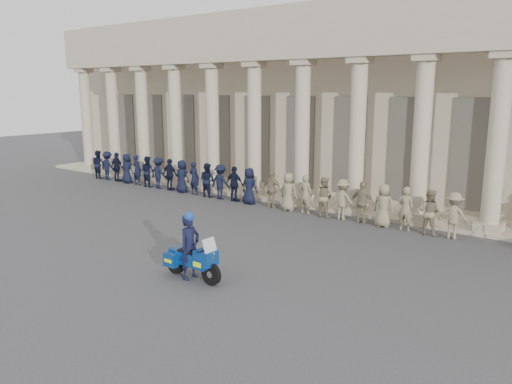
# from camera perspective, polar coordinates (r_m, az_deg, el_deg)

# --- Properties ---
(ground) EXTENTS (90.00, 90.00, 0.00)m
(ground) POSITION_cam_1_polar(r_m,az_deg,el_deg) (15.46, -6.62, -7.49)
(ground) COLOR #3C3C3F
(ground) RESTS_ON ground
(building) EXTENTS (40.00, 12.50, 9.00)m
(building) POSITION_cam_1_polar(r_m,az_deg,el_deg) (27.24, 15.34, 10.13)
(building) COLOR tan
(building) RESTS_ON ground
(officer_rank) EXTENTS (20.77, 0.62, 1.63)m
(officer_rank) POSITION_cam_1_polar(r_m,az_deg,el_deg) (22.98, -3.05, 1.01)
(officer_rank) COLOR black
(officer_rank) RESTS_ON ground
(motorcycle) EXTENTS (1.97, 0.81, 1.26)m
(motorcycle) POSITION_cam_1_polar(r_m,az_deg,el_deg) (13.65, -7.20, -7.70)
(motorcycle) COLOR black
(motorcycle) RESTS_ON ground
(rider) EXTENTS (0.44, 0.66, 1.87)m
(rider) POSITION_cam_1_polar(r_m,az_deg,el_deg) (13.61, -7.57, -6.10)
(rider) COLOR black
(rider) RESTS_ON ground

